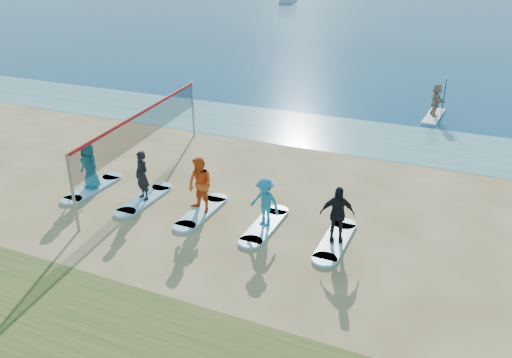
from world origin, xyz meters
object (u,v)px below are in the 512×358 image
at_px(paddleboarder, 436,100).
at_px(boat_offshore_a, 289,1).
at_px(volleyball_net, 144,125).
at_px(surfboard_4, 335,241).
at_px(student_0, 89,165).
at_px(student_2, 200,185).
at_px(student_3, 265,202).
at_px(surfboard_3, 265,226).
at_px(surfboard_0, 93,188).
at_px(surfboard_1, 145,200).
at_px(paddleboard, 434,116).
at_px(student_4, 337,214).
at_px(surfboard_2, 202,212).
at_px(student_1, 142,176).

height_order(paddleboarder, boat_offshore_a, paddleboarder).
height_order(volleyball_net, surfboard_4, volleyball_net).
xyz_separation_m(paddleboarder, surfboard_4, (-1.26, -13.89, -0.88)).
bearing_deg(surfboard_4, student_0, 180.00).
height_order(student_2, student_3, student_2).
xyz_separation_m(surfboard_3, student_3, (0.00, 0.00, 0.81)).
height_order(volleyball_net, surfboard_0, volleyball_net).
relative_size(paddleboarder, surfboard_4, 0.74).
xyz_separation_m(surfboard_0, student_3, (6.61, 0.00, 0.81)).
xyz_separation_m(volleyball_net, surfboard_1, (1.23, -1.98, -1.86)).
relative_size(paddleboard, student_2, 1.66).
height_order(volleyball_net, surfboard_1, volleyball_net).
relative_size(paddleboard, student_4, 1.79).
bearing_deg(surfboard_3, volleyball_net, 160.63).
xyz_separation_m(surfboard_3, student_4, (2.20, 0.00, 0.88)).
relative_size(volleyball_net, surfboard_0, 4.09).
bearing_deg(student_2, surfboard_4, 16.11).
height_order(student_2, surfboard_3, student_2).
xyz_separation_m(volleyball_net, student_4, (7.84, -1.98, -0.98)).
distance_m(paddleboard, paddleboarder, 0.87).
distance_m(paddleboarder, surfboard_4, 13.97).
height_order(surfboard_2, surfboard_3, same).
bearing_deg(paddleboard, surfboard_1, -115.90).
bearing_deg(student_0, student_4, 14.98).
relative_size(volleyball_net, paddleboard, 3.00).
distance_m(paddleboarder, student_4, 13.94).
bearing_deg(student_4, student_1, 159.38).
height_order(student_3, student_4, student_4).
height_order(boat_offshore_a, surfboard_4, boat_offshore_a).
bearing_deg(student_4, surfboard_3, 159.38).
xyz_separation_m(paddleboard, student_3, (-3.47, -13.89, 0.80)).
bearing_deg(student_1, student_4, 23.02).
height_order(paddleboard, surfboard_4, paddleboard).
distance_m(surfboard_0, surfboard_1, 2.20).
height_order(student_1, surfboard_4, student_1).
distance_m(paddleboarder, student_1, 15.96).
distance_m(student_3, student_4, 2.21).
distance_m(paddleboarder, surfboard_3, 14.34).
distance_m(paddleboard, surfboard_3, 14.31).
bearing_deg(student_0, surfboard_1, 14.98).
xyz_separation_m(paddleboard, paddleboarder, (0.00, 0.00, 0.87)).
bearing_deg(surfboard_2, surfboard_4, 0.00).
height_order(surfboard_4, student_4, student_4).
height_order(surfboard_1, student_3, student_3).
relative_size(surfboard_2, student_3, 1.44).
bearing_deg(surfboard_1, surfboard_0, 180.00).
bearing_deg(student_0, surfboard_3, 14.98).
bearing_deg(paddleboarder, surfboard_2, 136.44).
distance_m(surfboard_1, surfboard_4, 6.61).
height_order(paddleboarder, surfboard_2, paddleboarder).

